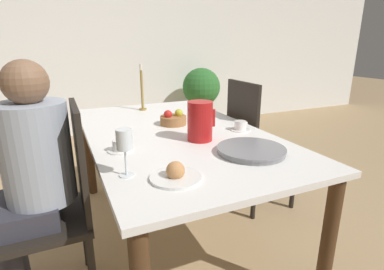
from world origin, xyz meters
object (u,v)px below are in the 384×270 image
(person_seated, at_px, (31,169))
(red_pitcher, at_px, (200,121))
(teacup_near_person, at_px, (120,146))
(bread_plate, at_px, (176,174))
(serving_tray, at_px, (251,150))
(chair_opposite, at_px, (254,143))
(wine_glass_water, at_px, (124,142))
(teacup_across, at_px, (240,126))
(fruit_bowl, at_px, (173,119))
(candlestick_tall, at_px, (142,92))
(potted_plant, at_px, (201,91))
(chair_person_side, at_px, (59,205))

(person_seated, bearing_deg, red_pitcher, -89.30)
(teacup_near_person, relative_size, bread_plate, 0.59)
(serving_tray, bearing_deg, teacup_near_person, 153.36)
(person_seated, height_order, serving_tray, person_seated)
(chair_opposite, relative_size, teacup_near_person, 8.03)
(teacup_near_person, bearing_deg, person_seated, -178.31)
(wine_glass_water, xyz_separation_m, teacup_across, (0.80, 0.37, -0.12))
(red_pitcher, height_order, teacup_across, red_pitcher)
(fruit_bowl, bearing_deg, candlestick_tall, 97.20)
(teacup_near_person, height_order, serving_tray, teacup_near_person)
(candlestick_tall, distance_m, potted_plant, 2.10)
(wine_glass_water, distance_m, candlestick_tall, 1.26)
(potted_plant, bearing_deg, wine_glass_water, -121.36)
(person_seated, relative_size, red_pitcher, 5.43)
(teacup_across, xyz_separation_m, bread_plate, (-0.62, -0.49, -0.01))
(teacup_across, xyz_separation_m, fruit_bowl, (-0.33, 0.30, 0.01))
(teacup_across, bearing_deg, candlestick_tall, 115.76)
(fruit_bowl, bearing_deg, serving_tray, -76.65)
(bread_plate, height_order, fruit_bowl, fruit_bowl)
(chair_opposite, height_order, person_seated, person_seated)
(teacup_near_person, bearing_deg, chair_person_side, -173.25)
(serving_tray, distance_m, fruit_bowl, 0.69)
(chair_opposite, bearing_deg, teacup_near_person, -72.41)
(fruit_bowl, xyz_separation_m, potted_plant, (1.25, 2.13, -0.19))
(chair_opposite, xyz_separation_m, fruit_bowl, (-0.64, 0.03, 0.25))
(chair_person_side, relative_size, chair_opposite, 1.00)
(red_pitcher, bearing_deg, teacup_near_person, 179.80)
(person_seated, height_order, wine_glass_water, person_seated)
(chair_opposite, xyz_separation_m, red_pitcher, (-0.62, -0.34, 0.32))
(teacup_near_person, relative_size, fruit_bowl, 0.71)
(person_seated, height_order, teacup_near_person, person_seated)
(potted_plant, bearing_deg, teacup_near_person, -123.81)
(fruit_bowl, bearing_deg, red_pitcher, -87.45)
(wine_glass_water, distance_m, bread_plate, 0.24)
(teacup_near_person, distance_m, teacup_across, 0.76)
(wine_glass_water, bearing_deg, red_pitcher, 32.15)
(person_seated, relative_size, teacup_across, 9.65)
(chair_opposite, distance_m, person_seated, 1.53)
(red_pitcher, bearing_deg, wine_glass_water, -147.85)
(chair_opposite, relative_size, serving_tray, 2.93)
(person_seated, relative_size, fruit_bowl, 6.83)
(teacup_across, relative_size, potted_plant, 0.14)
(chair_person_side, distance_m, fruit_bowl, 0.88)
(wine_glass_water, bearing_deg, serving_tray, 0.79)
(red_pitcher, relative_size, potted_plant, 0.24)
(bread_plate, bearing_deg, fruit_bowl, 69.74)
(chair_person_side, height_order, candlestick_tall, candlestick_tall)
(candlestick_tall, height_order, potted_plant, candlestick_tall)
(teacup_across, bearing_deg, bread_plate, -141.99)
(red_pitcher, height_order, wine_glass_water, red_pitcher)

